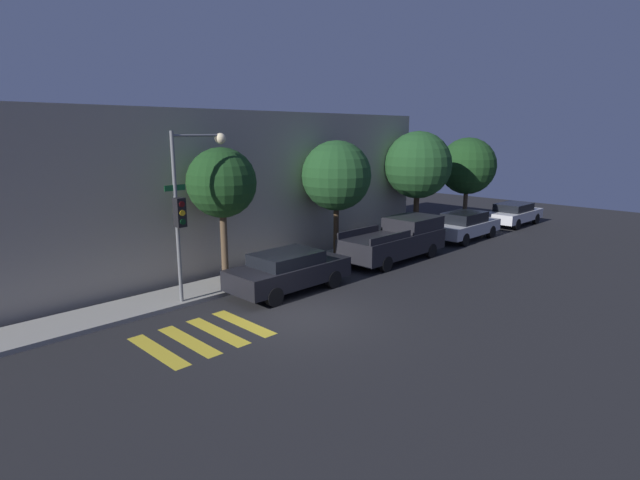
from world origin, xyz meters
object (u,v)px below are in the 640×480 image
object	(u,v)px
tree_midblock	(336,176)
tree_far_end	(418,165)
sedan_middle	(465,225)
sedan_near_corner	(288,270)
sedan_far_end	(514,213)
traffic_light_pole	(188,195)
tree_near_corner	(222,183)
pickup_truck	(397,239)
tree_behind_truck	(468,166)

from	to	relation	value
tree_midblock	tree_far_end	distance (m)	6.12
tree_far_end	sedan_middle	bearing A→B (deg)	-58.00
sedan_near_corner	sedan_far_end	distance (m)	17.88
sedan_near_corner	tree_midblock	size ratio (longest dim) A/B	0.86
sedan_far_end	tree_far_end	size ratio (longest dim) A/B	0.78
tree_midblock	sedan_far_end	bearing A→B (deg)	-9.14
traffic_light_pole	sedan_far_end	size ratio (longest dim) A/B	1.28
sedan_middle	tree_near_corner	size ratio (longest dim) A/B	0.90
tree_near_corner	sedan_near_corner	bearing A→B (deg)	-61.15
sedan_middle	tree_near_corner	world-z (taller)	tree_near_corner
pickup_truck	tree_far_end	bearing A→B (deg)	25.25
tree_far_end	tree_near_corner	bearing A→B (deg)	180.00
sedan_middle	traffic_light_pole	bearing A→B (deg)	175.19
pickup_truck	tree_near_corner	bearing A→B (deg)	164.10
tree_midblock	tree_behind_truck	bearing A→B (deg)	0.00
tree_behind_truck	sedan_near_corner	bearing A→B (deg)	-172.39
sedan_far_end	tree_behind_truck	distance (m)	4.02
sedan_far_end	tree_midblock	world-z (taller)	tree_midblock
tree_far_end	pickup_truck	bearing A→B (deg)	-154.75
sedan_near_corner	sedan_far_end	size ratio (longest dim) A/B	1.03
tree_near_corner	tree_far_end	distance (m)	11.96
pickup_truck	tree_midblock	world-z (taller)	tree_midblock
tree_near_corner	traffic_light_pole	bearing A→B (deg)	-154.79
pickup_truck	tree_midblock	size ratio (longest dim) A/B	1.02
sedan_near_corner	tree_midblock	bearing A→B (deg)	24.44
traffic_light_pole	pickup_truck	bearing A→B (deg)	-7.80
traffic_light_pole	tree_far_end	xyz separation A→B (m)	(13.78, 0.85, 0.25)
tree_behind_truck	tree_midblock	bearing A→B (deg)	180.00
tree_near_corner	sedan_far_end	bearing A→B (deg)	-6.37
tree_near_corner	tree_midblock	bearing A→B (deg)	0.00
sedan_middle	tree_behind_truck	distance (m)	5.14
sedan_near_corner	sedan_far_end	world-z (taller)	sedan_near_corner
traffic_light_pole	tree_far_end	bearing A→B (deg)	3.55
pickup_truck	tree_near_corner	distance (m)	8.25
sedan_far_end	tree_far_end	xyz separation A→B (m)	(-7.08, 2.12, 3.08)
sedan_middle	tree_near_corner	distance (m)	13.78
sedan_middle	tree_near_corner	bearing A→B (deg)	170.92
tree_midblock	tree_near_corner	bearing A→B (deg)	180.00
sedan_middle	sedan_near_corner	bearing A→B (deg)	180.00
traffic_light_pole	sedan_near_corner	world-z (taller)	traffic_light_pole
sedan_middle	tree_midblock	world-z (taller)	tree_midblock
pickup_truck	tree_far_end	world-z (taller)	tree_far_end
traffic_light_pole	sedan_far_end	distance (m)	21.09
tree_near_corner	tree_midblock	size ratio (longest dim) A/B	0.97
sedan_near_corner	tree_behind_truck	xyz separation A→B (m)	(15.91, 2.12, 2.74)
traffic_light_pole	tree_midblock	bearing A→B (deg)	6.36
sedan_near_corner	sedan_far_end	xyz separation A→B (m)	(17.88, -0.00, -0.05)
sedan_middle	tree_near_corner	xyz separation A→B (m)	(-13.29, 2.12, 2.96)
sedan_near_corner	sedan_middle	size ratio (longest dim) A/B	0.99
sedan_middle	tree_midblock	xyz separation A→B (m)	(-7.45, 2.12, 2.86)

